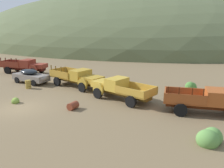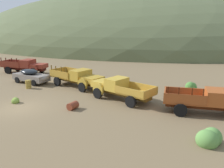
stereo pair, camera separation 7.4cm
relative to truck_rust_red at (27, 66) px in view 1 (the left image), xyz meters
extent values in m
plane|color=brown|center=(10.46, -10.10, -1.00)|extent=(300.00, 300.00, 0.00)
ellipsoid|color=#56603D|center=(-14.44, 54.07, -1.00)|extent=(116.21, 83.27, 33.34)
ellipsoid|color=#56603D|center=(17.54, 71.22, -1.00)|extent=(111.07, 68.59, 42.26)
cube|color=#42140D|center=(-0.45, -0.11, -0.34)|extent=(6.13, 2.30, 0.36)
cube|color=maroon|center=(1.73, 0.42, 0.11)|extent=(2.24, 2.01, 0.55)
cube|color=#B7B2A8|center=(2.61, 0.63, 0.09)|extent=(0.34, 1.09, 0.44)
cylinder|color=maroon|center=(1.71, -0.57, -0.24)|extent=(1.21, 0.46, 1.20)
cylinder|color=maroon|center=(1.26, 1.29, -0.24)|extent=(1.21, 0.46, 1.20)
cube|color=maroon|center=(0.11, 0.03, 0.36)|extent=(1.80, 2.13, 1.05)
cube|color=black|center=(0.73, 0.18, 0.57)|extent=(0.42, 1.54, 0.59)
cube|color=maroon|center=(-2.06, -0.50, -0.10)|extent=(3.44, 2.60, 0.12)
cube|color=maroon|center=(-1.84, -1.43, 0.31)|extent=(3.01, 0.82, 0.70)
cube|color=maroon|center=(-2.29, 0.44, 0.31)|extent=(3.01, 0.82, 0.70)
cube|color=maroon|center=(-3.50, -0.84, 0.31)|extent=(0.55, 1.90, 0.70)
cube|color=#42140D|center=(-3.03, -1.72, 0.91)|extent=(0.10, 0.10, 0.50)
cube|color=#42140D|center=(-2.29, -1.54, 0.91)|extent=(0.10, 0.10, 0.50)
cube|color=#42140D|center=(-1.39, -1.33, 0.91)|extent=(0.10, 0.10, 0.50)
cube|color=#42140D|center=(-0.64, -1.15, 0.91)|extent=(0.10, 0.10, 0.50)
cylinder|color=black|center=(1.72, -0.62, -0.52)|extent=(1.00, 0.50, 0.96)
cylinder|color=black|center=(1.25, 1.34, -0.52)|extent=(1.00, 0.50, 0.96)
cylinder|color=black|center=(-2.08, -1.53, -0.52)|extent=(1.00, 0.50, 0.96)
cylinder|color=black|center=(-2.55, 0.42, -0.52)|extent=(1.00, 0.50, 0.96)
cube|color=slate|center=(4.75, -3.68, -0.32)|extent=(4.39, 1.81, 0.68)
ellipsoid|color=black|center=(4.49, -3.67, 0.28)|extent=(2.30, 1.56, 0.57)
ellipsoid|color=slate|center=(6.70, -3.73, -0.25)|extent=(0.99, 1.39, 0.61)
cylinder|color=black|center=(6.07, -4.57, -0.66)|extent=(0.68, 0.22, 0.68)
cylinder|color=black|center=(6.12, -2.86, -0.66)|extent=(0.68, 0.22, 0.68)
cylinder|color=black|center=(3.38, -4.50, -0.66)|extent=(0.68, 0.22, 0.68)
cylinder|color=black|center=(3.42, -2.79, -0.66)|extent=(0.68, 0.22, 0.68)
cube|color=#593D12|center=(10.29, -2.42, -0.34)|extent=(6.12, 2.04, 0.36)
cube|color=#B28928|center=(12.48, -2.80, 0.11)|extent=(2.19, 2.13, 0.55)
cube|color=#B7B2A8|center=(13.36, -2.95, 0.09)|extent=(0.29, 1.26, 0.44)
cylinder|color=#B28928|center=(12.05, -3.83, -0.24)|extent=(1.21, 0.38, 1.20)
cylinder|color=#B28928|center=(12.42, -1.68, -0.24)|extent=(1.21, 0.38, 1.20)
cube|color=#B28928|center=(10.85, -2.52, 0.36)|extent=(1.74, 2.31, 1.05)
cube|color=black|center=(11.47, -2.62, 0.57)|extent=(0.35, 1.77, 0.59)
cube|color=#A47826|center=(8.66, -2.14, -0.10)|extent=(3.38, 2.69, 0.12)
cube|color=#A47826|center=(8.48, -3.22, 0.31)|extent=(3.02, 0.62, 0.70)
cube|color=#A47826|center=(8.85, -1.05, 0.31)|extent=(3.02, 0.62, 0.70)
cube|color=#A47826|center=(7.22, -1.89, 0.31)|extent=(0.47, 2.18, 0.70)
cube|color=#593D12|center=(7.27, -3.01, 0.91)|extent=(0.09, 0.09, 0.50)
cube|color=#593D12|center=(8.03, -3.14, 0.91)|extent=(0.09, 0.09, 0.50)
cube|color=#593D12|center=(8.93, -3.30, 0.91)|extent=(0.09, 0.09, 0.50)
cube|color=#593D12|center=(9.68, -3.43, 0.91)|extent=(0.09, 0.09, 0.50)
cylinder|color=black|center=(12.04, -3.88, -0.52)|extent=(0.99, 0.44, 0.96)
cylinder|color=black|center=(12.43, -1.62, -0.52)|extent=(0.99, 0.44, 0.96)
cylinder|color=black|center=(8.22, -3.22, -0.52)|extent=(0.99, 0.44, 0.96)
cylinder|color=black|center=(8.61, -0.96, -0.52)|extent=(0.99, 0.44, 0.96)
cube|color=brown|center=(16.54, -4.20, -0.34)|extent=(5.79, 2.10, 0.36)
cube|color=gold|center=(14.48, -3.78, 0.11)|extent=(2.11, 2.04, 0.55)
cube|color=#B7B2A8|center=(13.65, -3.61, 0.09)|extent=(0.32, 1.17, 0.44)
cylinder|color=gold|center=(14.92, -2.83, -0.24)|extent=(1.21, 0.42, 1.20)
cylinder|color=gold|center=(14.51, -4.82, -0.24)|extent=(1.21, 0.42, 1.20)
cube|color=gold|center=(16.01, -4.09, 0.36)|extent=(1.70, 2.20, 1.05)
cube|color=black|center=(15.43, -3.97, 0.57)|extent=(0.39, 1.65, 0.59)
cube|color=#B5882D|center=(18.07, -4.52, -0.10)|extent=(3.24, 2.60, 0.12)
cube|color=#B5882D|center=(18.28, -3.51, 0.23)|extent=(2.85, 0.68, 0.55)
cube|color=#B5882D|center=(17.87, -5.53, 0.23)|extent=(2.85, 0.68, 0.55)
cube|color=#B5882D|center=(19.43, -4.80, 0.23)|extent=(0.51, 2.04, 0.55)
cylinder|color=black|center=(14.93, -2.78, -0.52)|extent=(1.00, 0.47, 0.96)
cylinder|color=black|center=(14.50, -4.88, -0.52)|extent=(1.00, 0.47, 0.96)
cylinder|color=black|center=(18.53, -3.52, -0.52)|extent=(1.00, 0.47, 0.96)
cylinder|color=black|center=(18.09, -5.62, -0.52)|extent=(1.00, 0.47, 0.96)
cube|color=#51220D|center=(23.58, -4.17, -0.34)|extent=(5.95, 2.40, 0.36)
cube|color=#A34C1E|center=(24.13, -4.03, 0.36)|extent=(1.81, 2.17, 1.05)
cube|color=#97471E|center=(22.02, -4.59, -0.10)|extent=(3.39, 2.67, 0.12)
cube|color=#97471E|center=(22.27, -5.54, 0.31)|extent=(2.91, 0.86, 0.70)
cube|color=#97471E|center=(21.77, -3.63, 0.31)|extent=(2.91, 0.86, 0.70)
cube|color=#97471E|center=(20.64, -4.95, 0.31)|extent=(0.60, 1.93, 0.70)
cube|color=#51220D|center=(21.12, -5.84, 0.91)|extent=(0.10, 0.10, 0.50)
cube|color=#51220D|center=(21.84, -5.65, 0.91)|extent=(0.10, 0.10, 0.50)
cube|color=#51220D|center=(22.71, -5.42, 0.91)|extent=(0.10, 0.10, 0.50)
cube|color=#51220D|center=(23.43, -5.23, 0.91)|extent=(0.10, 0.10, 0.50)
cylinder|color=black|center=(22.04, -5.64, -0.52)|extent=(1.00, 0.52, 0.96)
cylinder|color=black|center=(21.52, -3.66, -0.52)|extent=(1.00, 0.52, 0.96)
cylinder|color=brown|center=(14.33, -8.24, -0.71)|extent=(0.59, 0.87, 0.58)
cylinder|color=olive|center=(6.32, -5.51, -0.57)|extent=(0.56, 0.56, 0.87)
torus|color=brown|center=(6.32, -5.51, -0.39)|extent=(0.61, 0.61, 0.03)
torus|color=brown|center=(6.32, -5.51, -0.74)|extent=(0.61, 0.61, 0.03)
ellipsoid|color=#4C8438|center=(21.44, 2.46, -0.86)|extent=(0.72, 0.65, 0.51)
ellipsoid|color=#4C8438|center=(21.12, 2.26, -0.71)|extent=(1.01, 0.91, 1.04)
ellipsoid|color=#4C8438|center=(21.27, 2.54, -0.75)|extent=(0.91, 0.82, 0.91)
ellipsoid|color=olive|center=(9.09, -9.36, -0.83)|extent=(0.63, 0.57, 0.60)
ellipsoid|color=olive|center=(9.11, -9.45, -0.85)|extent=(0.62, 0.56, 0.54)
ellipsoid|color=olive|center=(9.18, -9.44, -0.85)|extent=(0.51, 0.46, 0.56)
ellipsoid|color=#5B8E42|center=(24.54, -8.71, -0.68)|extent=(1.11, 1.00, 1.16)
ellipsoid|color=#5B8E42|center=(24.36, -9.15, -0.69)|extent=(1.25, 1.12, 1.14)
camera|label=1|loc=(25.54, -22.03, 5.43)|focal=37.89mm
camera|label=2|loc=(25.61, -21.99, 5.43)|focal=37.89mm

